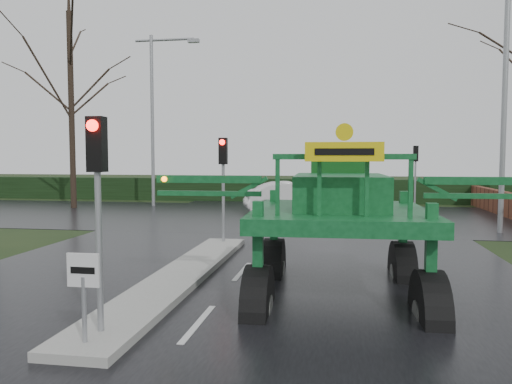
% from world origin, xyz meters
% --- Properties ---
extents(ground, '(140.00, 140.00, 0.00)m').
position_xyz_m(ground, '(0.00, 0.00, 0.00)').
color(ground, black).
rests_on(ground, ground).
extents(road_main, '(14.00, 80.00, 0.02)m').
position_xyz_m(road_main, '(0.00, 10.00, 0.00)').
color(road_main, black).
rests_on(road_main, ground).
extents(road_cross, '(80.00, 12.00, 0.02)m').
position_xyz_m(road_cross, '(0.00, 16.00, 0.01)').
color(road_cross, black).
rests_on(road_cross, ground).
extents(median_island, '(1.20, 10.00, 0.16)m').
position_xyz_m(median_island, '(-1.30, 3.00, 0.09)').
color(median_island, gray).
rests_on(median_island, ground).
extents(hedge_row, '(44.00, 0.90, 1.50)m').
position_xyz_m(hedge_row, '(0.00, 24.00, 0.75)').
color(hedge_row, black).
rests_on(hedge_row, ground).
extents(keep_left_sign, '(0.50, 0.07, 1.35)m').
position_xyz_m(keep_left_sign, '(-1.30, -1.50, 1.06)').
color(keep_left_sign, gray).
rests_on(keep_left_sign, ground).
extents(traffic_signal_near, '(0.26, 0.33, 3.52)m').
position_xyz_m(traffic_signal_near, '(-1.30, -1.01, 2.59)').
color(traffic_signal_near, gray).
rests_on(traffic_signal_near, ground).
extents(traffic_signal_mid, '(0.26, 0.33, 3.52)m').
position_xyz_m(traffic_signal_mid, '(-1.30, 7.49, 2.59)').
color(traffic_signal_mid, gray).
rests_on(traffic_signal_mid, ground).
extents(traffic_signal_far, '(0.26, 0.33, 3.52)m').
position_xyz_m(traffic_signal_far, '(6.50, 20.01, 2.59)').
color(traffic_signal_far, gray).
rests_on(traffic_signal_far, ground).
extents(street_light_right, '(3.85, 0.30, 10.00)m').
position_xyz_m(street_light_right, '(8.19, 12.00, 5.99)').
color(street_light_right, gray).
rests_on(street_light_right, ground).
extents(street_light_left_far, '(3.85, 0.30, 10.00)m').
position_xyz_m(street_light_left_far, '(-8.19, 20.00, 5.99)').
color(street_light_left_far, gray).
rests_on(street_light_left_far, ground).
extents(tree_left_far, '(7.70, 7.70, 13.26)m').
position_xyz_m(tree_left_far, '(-12.50, 18.00, 7.15)').
color(tree_left_far, black).
rests_on(tree_left_far, ground).
extents(crop_sprayer, '(7.83, 4.98, 4.37)m').
position_xyz_m(crop_sprayer, '(0.89, 1.15, 2.07)').
color(crop_sprayer, black).
rests_on(crop_sprayer, ground).
extents(white_sedan, '(5.23, 3.20, 1.63)m').
position_xyz_m(white_sedan, '(0.05, 17.36, 0.00)').
color(white_sedan, silver).
rests_on(white_sedan, ground).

